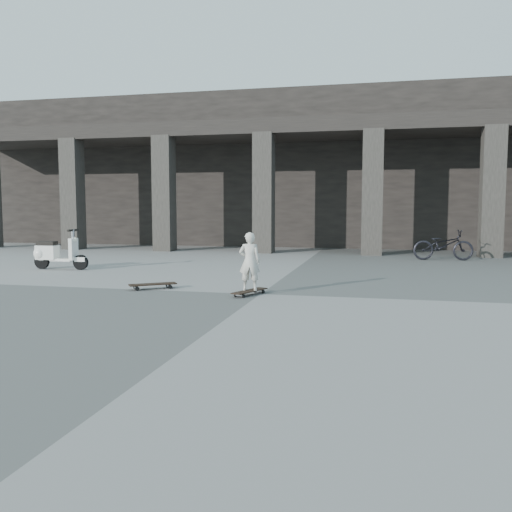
% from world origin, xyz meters
% --- Properties ---
extents(ground, '(90.00, 90.00, 0.00)m').
position_xyz_m(ground, '(0.00, 0.00, 0.00)').
color(ground, '#525350').
rests_on(ground, ground).
extents(colonnade, '(28.00, 8.82, 6.00)m').
position_xyz_m(colonnade, '(-0.00, 13.77, 3.03)').
color(colonnade, black).
rests_on(colonnade, ground).
extents(longboard, '(0.51, 0.86, 0.08)m').
position_xyz_m(longboard, '(-0.16, -0.15, 0.07)').
color(longboard, black).
rests_on(longboard, ground).
extents(skateboard_spare, '(0.85, 0.69, 0.11)m').
position_xyz_m(skateboard_spare, '(-2.12, 0.12, 0.08)').
color(skateboard_spare, black).
rests_on(skateboard_spare, ground).
extents(child, '(0.40, 0.29, 1.03)m').
position_xyz_m(child, '(-0.16, -0.15, 0.60)').
color(child, beige).
rests_on(child, longboard).
extents(scooter, '(1.44, 0.47, 1.00)m').
position_xyz_m(scooter, '(-5.93, 2.61, 0.40)').
color(scooter, black).
rests_on(scooter, ground).
extents(bicycle, '(1.73, 0.72, 0.89)m').
position_xyz_m(bicycle, '(3.85, 7.19, 0.44)').
color(bicycle, black).
rests_on(bicycle, ground).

